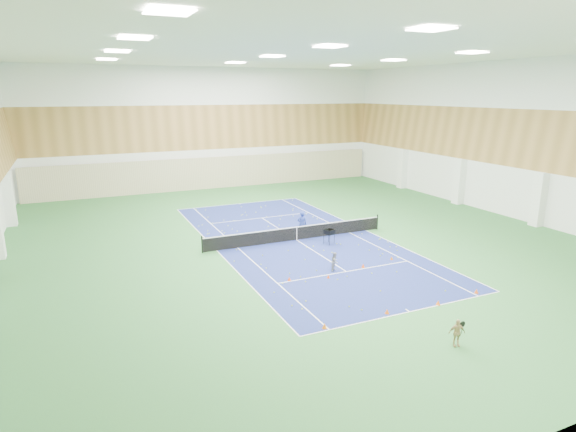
{
  "coord_description": "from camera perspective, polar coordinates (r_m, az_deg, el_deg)",
  "views": [
    {
      "loc": [
        -13.14,
        -27.69,
        9.56
      ],
      "look_at": [
        -1.06,
        -0.94,
        2.0
      ],
      "focal_mm": 30.0,
      "sensor_mm": 36.0,
      "label": 1
    }
  ],
  "objects": [
    {
      "name": "child_apron",
      "position": [
        20.18,
        19.38,
        -12.92
      ],
      "size": [
        0.71,
        0.46,
        1.12
      ],
      "primitive_type": "imported",
      "rotation": [
        0.0,
        0.0,
        -0.3
      ],
      "color": "tan",
      "rests_on": "ground"
    },
    {
      "name": "cone_svc_b",
      "position": [
        25.76,
        4.8,
        -7.16
      ],
      "size": [
        0.18,
        0.18,
        0.19
      ],
      "primitive_type": "cone",
      "color": "#F74C0D",
      "rests_on": "ground"
    },
    {
      "name": "room_shell",
      "position": [
        30.86,
        1.09,
        7.82
      ],
      "size": [
        36.0,
        40.0,
        12.0
      ],
      "primitive_type": null,
      "color": "white",
      "rests_on": "ground"
    },
    {
      "name": "child_court",
      "position": [
        26.7,
        5.58,
        -5.39
      ],
      "size": [
        0.65,
        0.65,
        1.06
      ],
      "primitive_type": "imported",
      "rotation": [
        0.0,
        0.0,
        0.75
      ],
      "color": "gray",
      "rests_on": "ground"
    },
    {
      "name": "wood_cladding",
      "position": [
        30.69,
        1.1,
        11.53
      ],
      "size": [
        36.0,
        40.0,
        8.0
      ],
      "primitive_type": null,
      "color": "#A5783D",
      "rests_on": "room_shell"
    },
    {
      "name": "ceiling_light_grid",
      "position": [
        30.75,
        1.14,
        18.84
      ],
      "size": [
        21.4,
        25.4,
        0.06
      ],
      "primitive_type": null,
      "color": "white",
      "rests_on": "room_shell"
    },
    {
      "name": "cone_base_b",
      "position": [
        22.23,
        11.66,
        -11.01
      ],
      "size": [
        0.21,
        0.21,
        0.23
      ],
      "primitive_type": "cone",
      "color": "#F05A0C",
      "rests_on": "ground"
    },
    {
      "name": "coach",
      "position": [
        32.66,
        1.67,
        -0.96
      ],
      "size": [
        0.75,
        0.62,
        1.77
      ],
      "primitive_type": "imported",
      "rotation": [
        0.0,
        0.0,
        2.78
      ],
      "color": "navy",
      "rests_on": "ground"
    },
    {
      "name": "tennis_balls_scatter",
      "position": [
        32.1,
        1.04,
        -2.8
      ],
      "size": [
        10.57,
        22.77,
        0.07
      ],
      "primitive_type": null,
      "color": "#BFDA25",
      "rests_on": "ground"
    },
    {
      "name": "cone_svc_d",
      "position": [
        29.04,
        12.18,
        -4.9
      ],
      "size": [
        0.19,
        0.19,
        0.2
      ],
      "primitive_type": "cone",
      "color": "#DF5D0B",
      "rests_on": "ground"
    },
    {
      "name": "ball_cart",
      "position": [
        31.29,
        4.89,
        -2.45
      ],
      "size": [
        0.74,
        0.74,
        0.99
      ],
      "primitive_type": null,
      "rotation": [
        0.0,
        0.0,
        0.35
      ],
      "color": "black",
      "rests_on": "ground"
    },
    {
      "name": "cone_base_d",
      "position": [
        25.57,
        21.44,
        -8.29
      ],
      "size": [
        0.21,
        0.21,
        0.23
      ],
      "primitive_type": "cone",
      "color": "#E3500B",
      "rests_on": "ground"
    },
    {
      "name": "ground",
      "position": [
        32.11,
        1.03,
        -2.88
      ],
      "size": [
        40.0,
        40.0,
        0.0
      ],
      "primitive_type": "plane",
      "color": "#2C6831",
      "rests_on": "ground"
    },
    {
      "name": "cone_svc_a",
      "position": [
        25.35,
        0.15,
        -7.44
      ],
      "size": [
        0.2,
        0.2,
        0.22
      ],
      "primitive_type": "cone",
      "color": "#F23F0C",
      "rests_on": "ground"
    },
    {
      "name": "cone_svc_c",
      "position": [
        27.49,
        8.9,
        -5.83
      ],
      "size": [
        0.21,
        0.21,
        0.23
      ],
      "primitive_type": "cone",
      "color": "#E1450B",
      "rests_on": "ground"
    },
    {
      "name": "cone_base_a",
      "position": [
        20.61,
        4.34,
        -12.86
      ],
      "size": [
        0.22,
        0.22,
        0.24
      ],
      "primitive_type": "cone",
      "color": "orange",
      "rests_on": "ground"
    },
    {
      "name": "cone_base_c",
      "position": [
        23.67,
        17.37,
        -9.77
      ],
      "size": [
        0.21,
        0.21,
        0.23
      ],
      "primitive_type": "cone",
      "color": "#FF5D0D",
      "rests_on": "ground"
    },
    {
      "name": "back_curtain",
      "position": [
        49.87,
        -8.74,
        5.09
      ],
      "size": [
        35.4,
        0.16,
        3.2
      ],
      "primitive_type": "cube",
      "color": "#C6B793",
      "rests_on": "ground"
    },
    {
      "name": "court_surface",
      "position": [
        32.11,
        1.04,
        -2.87
      ],
      "size": [
        10.97,
        23.77,
        0.01
      ],
      "primitive_type": "cube",
      "color": "navy",
      "rests_on": "ground"
    },
    {
      "name": "tennis_net",
      "position": [
        31.95,
        1.04,
        -1.94
      ],
      "size": [
        12.8,
        0.1,
        1.1
      ],
      "primitive_type": null,
      "color": "black",
      "rests_on": "ground"
    }
  ]
}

